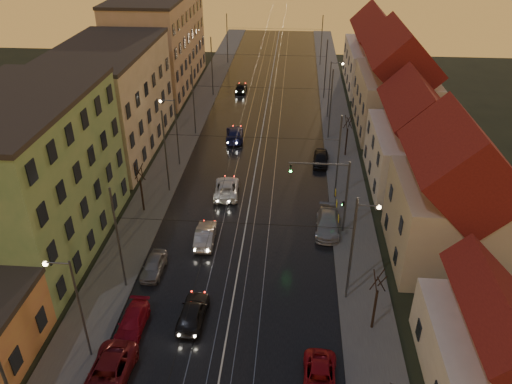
% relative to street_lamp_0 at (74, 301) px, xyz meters
% --- Properties ---
extents(road, '(16.00, 120.00, 0.04)m').
position_rel_street_lamp_0_xyz_m(road, '(9.10, 38.00, -4.87)').
color(road, black).
rests_on(road, ground).
extents(sidewalk_left, '(4.00, 120.00, 0.15)m').
position_rel_street_lamp_0_xyz_m(sidewalk_left, '(-0.90, 38.00, -4.81)').
color(sidewalk_left, '#4C4C4C').
rests_on(sidewalk_left, ground).
extents(sidewalk_right, '(4.00, 120.00, 0.15)m').
position_rel_street_lamp_0_xyz_m(sidewalk_right, '(19.10, 38.00, -4.81)').
color(sidewalk_right, '#4C4C4C').
rests_on(sidewalk_right, ground).
extents(tram_rail_0, '(0.06, 120.00, 0.03)m').
position_rel_street_lamp_0_xyz_m(tram_rail_0, '(6.90, 38.00, -4.83)').
color(tram_rail_0, gray).
rests_on(tram_rail_0, road).
extents(tram_rail_1, '(0.06, 120.00, 0.03)m').
position_rel_street_lamp_0_xyz_m(tram_rail_1, '(8.33, 38.00, -4.83)').
color(tram_rail_1, gray).
rests_on(tram_rail_1, road).
extents(tram_rail_2, '(0.06, 120.00, 0.03)m').
position_rel_street_lamp_0_xyz_m(tram_rail_2, '(9.87, 38.00, -4.83)').
color(tram_rail_2, gray).
rests_on(tram_rail_2, road).
extents(tram_rail_3, '(0.06, 120.00, 0.03)m').
position_rel_street_lamp_0_xyz_m(tram_rail_3, '(11.30, 38.00, -4.83)').
color(tram_rail_3, gray).
rests_on(tram_rail_3, road).
extents(apartment_left_1, '(10.00, 18.00, 13.00)m').
position_rel_street_lamp_0_xyz_m(apartment_left_1, '(-8.40, 12.00, 1.61)').
color(apartment_left_1, '#60905C').
rests_on(apartment_left_1, ground).
extents(apartment_left_2, '(10.00, 20.00, 12.00)m').
position_rel_street_lamp_0_xyz_m(apartment_left_2, '(-8.40, 32.00, 1.11)').
color(apartment_left_2, tan).
rests_on(apartment_left_2, ground).
extents(apartment_left_3, '(10.00, 24.00, 14.00)m').
position_rel_street_lamp_0_xyz_m(apartment_left_3, '(-8.40, 56.00, 2.11)').
color(apartment_left_3, tan).
rests_on(apartment_left_3, ground).
extents(house_right_0, '(8.16, 10.20, 5.80)m').
position_rel_street_lamp_0_xyz_m(house_right_0, '(26.10, 0.00, -1.96)').
color(house_right_0, silver).
rests_on(house_right_0, ground).
extents(house_right_1, '(8.67, 10.20, 10.80)m').
position_rel_street_lamp_0_xyz_m(house_right_1, '(26.10, 13.00, 0.56)').
color(house_right_1, '#BFAE93').
rests_on(house_right_1, ground).
extents(house_right_2, '(9.18, 12.24, 9.20)m').
position_rel_street_lamp_0_xyz_m(house_right_2, '(26.10, 26.00, -0.24)').
color(house_right_2, silver).
rests_on(house_right_2, ground).
extents(house_right_3, '(9.18, 14.28, 11.50)m').
position_rel_street_lamp_0_xyz_m(house_right_3, '(26.10, 41.00, 0.92)').
color(house_right_3, '#BFAE93').
rests_on(house_right_3, ground).
extents(house_right_4, '(9.18, 16.32, 10.00)m').
position_rel_street_lamp_0_xyz_m(house_right_4, '(26.10, 59.00, 0.16)').
color(house_right_4, silver).
rests_on(house_right_4, ground).
extents(catenary_pole_l_1, '(0.16, 0.16, 9.00)m').
position_rel_street_lamp_0_xyz_m(catenary_pole_l_1, '(0.50, 7.00, -0.39)').
color(catenary_pole_l_1, '#595B60').
rests_on(catenary_pole_l_1, ground).
extents(catenary_pole_r_1, '(0.16, 0.16, 9.00)m').
position_rel_street_lamp_0_xyz_m(catenary_pole_r_1, '(17.70, 7.00, -0.39)').
color(catenary_pole_r_1, '#595B60').
rests_on(catenary_pole_r_1, ground).
extents(catenary_pole_l_2, '(0.16, 0.16, 9.00)m').
position_rel_street_lamp_0_xyz_m(catenary_pole_l_2, '(0.50, 22.00, -0.39)').
color(catenary_pole_l_2, '#595B60').
rests_on(catenary_pole_l_2, ground).
extents(catenary_pole_r_2, '(0.16, 0.16, 9.00)m').
position_rel_street_lamp_0_xyz_m(catenary_pole_r_2, '(17.70, 22.00, -0.39)').
color(catenary_pole_r_2, '#595B60').
rests_on(catenary_pole_r_2, ground).
extents(catenary_pole_l_3, '(0.16, 0.16, 9.00)m').
position_rel_street_lamp_0_xyz_m(catenary_pole_l_3, '(0.50, 37.00, -0.39)').
color(catenary_pole_l_3, '#595B60').
rests_on(catenary_pole_l_3, ground).
extents(catenary_pole_r_3, '(0.16, 0.16, 9.00)m').
position_rel_street_lamp_0_xyz_m(catenary_pole_r_3, '(17.70, 37.00, -0.39)').
color(catenary_pole_r_3, '#595B60').
rests_on(catenary_pole_r_3, ground).
extents(catenary_pole_l_4, '(0.16, 0.16, 9.00)m').
position_rel_street_lamp_0_xyz_m(catenary_pole_l_4, '(0.50, 52.00, -0.39)').
color(catenary_pole_l_4, '#595B60').
rests_on(catenary_pole_l_4, ground).
extents(catenary_pole_r_4, '(0.16, 0.16, 9.00)m').
position_rel_street_lamp_0_xyz_m(catenary_pole_r_4, '(17.70, 52.00, -0.39)').
color(catenary_pole_r_4, '#595B60').
rests_on(catenary_pole_r_4, ground).
extents(catenary_pole_l_5, '(0.16, 0.16, 9.00)m').
position_rel_street_lamp_0_xyz_m(catenary_pole_l_5, '(0.50, 70.00, -0.39)').
color(catenary_pole_l_5, '#595B60').
rests_on(catenary_pole_l_5, ground).
extents(catenary_pole_r_5, '(0.16, 0.16, 9.00)m').
position_rel_street_lamp_0_xyz_m(catenary_pole_r_5, '(17.70, 70.00, -0.39)').
color(catenary_pole_r_5, '#595B60').
rests_on(catenary_pole_r_5, ground).
extents(street_lamp_0, '(1.75, 0.32, 8.00)m').
position_rel_street_lamp_0_xyz_m(street_lamp_0, '(0.00, 0.00, 0.00)').
color(street_lamp_0, '#595B60').
rests_on(street_lamp_0, ground).
extents(street_lamp_1, '(1.75, 0.32, 8.00)m').
position_rel_street_lamp_0_xyz_m(street_lamp_1, '(18.21, 8.00, 0.00)').
color(street_lamp_1, '#595B60').
rests_on(street_lamp_1, ground).
extents(street_lamp_2, '(1.75, 0.32, 8.00)m').
position_rel_street_lamp_0_xyz_m(street_lamp_2, '(0.00, 28.00, 0.00)').
color(street_lamp_2, '#595B60').
rests_on(street_lamp_2, ground).
extents(street_lamp_3, '(1.75, 0.32, 8.00)m').
position_rel_street_lamp_0_xyz_m(street_lamp_3, '(18.21, 44.00, 0.00)').
color(street_lamp_3, '#595B60').
rests_on(street_lamp_3, ground).
extents(traffic_light_mast, '(5.30, 0.32, 7.20)m').
position_rel_street_lamp_0_xyz_m(traffic_light_mast, '(17.10, 16.00, -0.29)').
color(traffic_light_mast, '#595B60').
rests_on(traffic_light_mast, ground).
extents(bare_tree_0, '(1.09, 1.09, 5.11)m').
position_rel_street_lamp_0_xyz_m(bare_tree_0, '(-1.09, 18.00, -2.40)').
color(bare_tree_0, black).
rests_on(bare_tree_0, ground).
extents(bare_tree_1, '(1.09, 1.09, 5.11)m').
position_rel_street_lamp_0_xyz_m(bare_tree_1, '(19.31, 4.00, -2.40)').
color(bare_tree_1, black).
rests_on(bare_tree_1, ground).
extents(bare_tree_2, '(1.09, 1.09, 5.11)m').
position_rel_street_lamp_0_xyz_m(bare_tree_2, '(19.51, 32.00, -2.40)').
color(bare_tree_2, black).
rests_on(bare_tree_2, ground).
extents(driving_car_0, '(2.01, 4.56, 1.53)m').
position_rel_street_lamp_0_xyz_m(driving_car_0, '(6.48, 3.82, -4.12)').
color(driving_car_0, black).
rests_on(driving_car_0, ground).
extents(driving_car_1, '(1.76, 4.62, 1.50)m').
position_rel_street_lamp_0_xyz_m(driving_car_1, '(5.79, 13.43, -4.13)').
color(driving_car_1, '#A1A0A5').
rests_on(driving_car_1, ground).
extents(driving_car_2, '(2.77, 5.38, 1.45)m').
position_rel_street_lamp_0_xyz_m(driving_car_2, '(6.56, 21.93, -4.16)').
color(driving_car_2, white).
rests_on(driving_car_2, ground).
extents(driving_car_3, '(2.68, 5.50, 1.54)m').
position_rel_street_lamp_0_xyz_m(driving_car_3, '(5.79, 35.74, -4.11)').
color(driving_car_3, navy).
rests_on(driving_car_3, ground).
extents(driving_car_4, '(1.72, 4.25, 1.45)m').
position_rel_street_lamp_0_xyz_m(driving_car_4, '(4.67, 54.15, -4.16)').
color(driving_car_4, black).
rests_on(driving_car_4, ground).
extents(parked_left_1, '(2.66, 5.53, 1.52)m').
position_rel_street_lamp_0_xyz_m(parked_left_1, '(2.23, -2.08, -4.13)').
color(parked_left_1, maroon).
rests_on(parked_left_1, ground).
extents(parked_left_2, '(1.79, 4.28, 1.24)m').
position_rel_street_lamp_0_xyz_m(parked_left_2, '(2.39, 2.63, -4.27)').
color(parked_left_2, maroon).
rests_on(parked_left_2, ground).
extents(parked_left_3, '(1.64, 3.92, 1.33)m').
position_rel_street_lamp_0_xyz_m(parked_left_3, '(2.27, 8.96, -4.22)').
color(parked_left_3, gray).
rests_on(parked_left_3, ground).
extents(parked_right_0, '(2.28, 4.62, 1.26)m').
position_rel_street_lamp_0_xyz_m(parked_right_0, '(15.43, -1.16, -4.26)').
color(parked_right_0, '#A4101B').
rests_on(parked_right_0, ground).
extents(parked_right_1, '(2.51, 5.43, 1.54)m').
position_rel_street_lamp_0_xyz_m(parked_right_1, '(16.70, 16.08, -4.12)').
color(parked_right_1, '#A2A1A7').
rests_on(parked_right_1, ground).
extents(parked_right_2, '(1.94, 4.32, 1.44)m').
position_rel_street_lamp_0_xyz_m(parked_right_2, '(16.50, 29.61, -4.17)').
color(parked_right_2, black).
rests_on(parked_right_2, ground).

